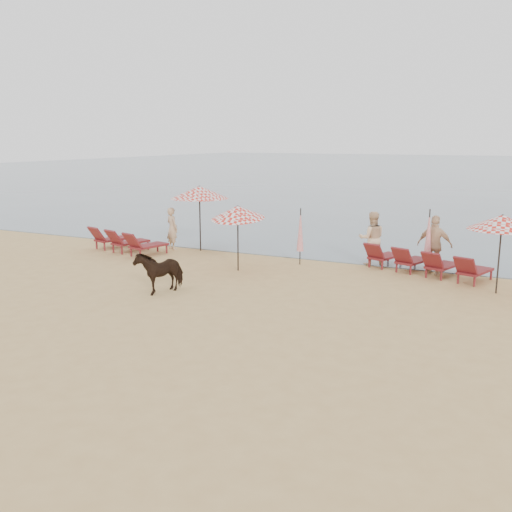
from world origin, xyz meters
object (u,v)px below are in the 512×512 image
(umbrella_open_left_b, at_px, (238,212))
(umbrella_open_right, at_px, (502,222))
(cow, at_px, (160,271))
(lounger_cluster_left, at_px, (126,241))
(lounger_cluster_right, at_px, (425,262))
(beachgoer_left, at_px, (172,229))
(beachgoer_right_b, at_px, (435,245))
(beachgoer_right_a, at_px, (372,238))
(umbrella_closed_right, at_px, (428,235))
(umbrella_closed_left, at_px, (300,230))
(umbrella_open_left_a, at_px, (199,192))

(umbrella_open_left_b, height_order, umbrella_open_right, umbrella_open_right)
(umbrella_open_left_b, relative_size, cow, 1.58)
(lounger_cluster_left, height_order, umbrella_open_right, umbrella_open_right)
(lounger_cluster_right, height_order, umbrella_open_left_b, umbrella_open_left_b)
(umbrella_open_left_b, relative_size, beachgoer_left, 1.35)
(umbrella_open_right, xyz_separation_m, beachgoer_right_b, (-2.02, 1.67, -1.09))
(lounger_cluster_right, bearing_deg, umbrella_open_left_b, -140.73)
(beachgoer_left, relative_size, beachgoer_right_a, 0.89)
(cow, height_order, beachgoer_left, beachgoer_left)
(lounger_cluster_right, height_order, beachgoer_right_a, beachgoer_right_a)
(beachgoer_right_a, bearing_deg, umbrella_closed_right, 137.40)
(lounger_cluster_left, height_order, beachgoer_right_b, beachgoer_right_b)
(lounger_cluster_left, bearing_deg, cow, -27.69)
(lounger_cluster_right, xyz_separation_m, cow, (-6.55, -5.50, 0.19))
(umbrella_closed_left, xyz_separation_m, cow, (-2.33, -5.14, -0.62))
(lounger_cluster_right, height_order, beachgoer_right_b, beachgoer_right_b)
(lounger_cluster_left, xyz_separation_m, umbrella_closed_left, (6.96, 0.87, 0.78))
(lounger_cluster_right, bearing_deg, lounger_cluster_left, -154.89)
(umbrella_closed_left, bearing_deg, beachgoer_left, 176.08)
(umbrella_open_left_b, xyz_separation_m, umbrella_open_right, (8.02, 0.67, 0.09))
(cow, bearing_deg, umbrella_closed_left, 82.10)
(lounger_cluster_left, bearing_deg, beachgoer_right_a, 26.67)
(umbrella_open_left_b, distance_m, beachgoer_right_b, 6.52)
(lounger_cluster_right, relative_size, umbrella_closed_right, 1.93)
(lounger_cluster_left, relative_size, umbrella_closed_left, 1.64)
(umbrella_closed_left, xyz_separation_m, beachgoer_right_a, (2.27, 1.04, -0.28))
(lounger_cluster_left, height_order, beachgoer_right_a, beachgoer_right_a)
(lounger_cluster_right, bearing_deg, umbrella_open_left_a, -163.08)
(umbrella_closed_right, bearing_deg, umbrella_closed_left, -175.57)
(lounger_cluster_left, bearing_deg, beachgoer_right_b, 22.12)
(beachgoer_left, relative_size, beachgoer_right_b, 0.87)
(lounger_cluster_right, height_order, umbrella_open_left_a, umbrella_open_left_a)
(umbrella_open_right, relative_size, umbrella_closed_left, 1.15)
(umbrella_open_right, height_order, beachgoer_right_b, umbrella_open_right)
(umbrella_closed_left, height_order, cow, umbrella_closed_left)
(umbrella_closed_left, bearing_deg, lounger_cluster_left, -172.88)
(beachgoer_right_a, bearing_deg, umbrella_open_left_b, 13.22)
(lounger_cluster_left, distance_m, umbrella_open_left_a, 3.45)
(umbrella_open_left_a, bearing_deg, beachgoer_right_a, 21.09)
(lounger_cluster_right, distance_m, umbrella_closed_right, 0.91)
(lounger_cluster_left, relative_size, lounger_cluster_right, 0.79)
(umbrella_open_left_a, xyz_separation_m, umbrella_closed_right, (8.78, -0.32, -0.98))
(umbrella_closed_left, distance_m, beachgoer_left, 5.65)
(umbrella_open_left_a, relative_size, umbrella_open_left_b, 1.13)
(beachgoer_left, bearing_deg, umbrella_open_left_a, -140.36)
(lounger_cluster_left, height_order, umbrella_closed_left, umbrella_closed_left)
(umbrella_open_left_a, xyz_separation_m, beachgoer_right_b, (8.95, -0.09, -1.34))
(lounger_cluster_right, xyz_separation_m, beachgoer_left, (-9.84, 0.02, 0.42))
(umbrella_open_right, height_order, umbrella_closed_left, umbrella_open_right)
(umbrella_open_right, height_order, beachgoer_right_a, umbrella_open_right)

